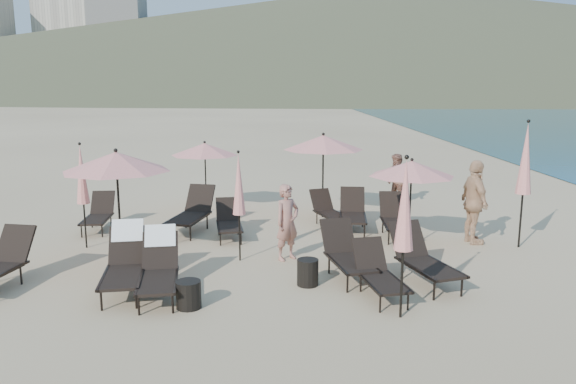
{
  "coord_description": "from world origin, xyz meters",
  "views": [
    {
      "loc": [
        -0.82,
        -9.48,
        3.61
      ],
      "look_at": [
        -0.58,
        3.5,
        1.1
      ],
      "focal_mm": 35.0,
      "sensor_mm": 36.0,
      "label": 1
    }
  ],
  "objects_px": {
    "lounger_8": "(229,221)",
    "lounger_9": "(329,210)",
    "lounger_6": "(99,214)",
    "umbrella_open_1": "(412,169)",
    "umbrella_open_2": "(205,149)",
    "side_table_0": "(188,294)",
    "lounger_2": "(159,266)",
    "umbrella_closed_0": "(405,206)",
    "umbrella_open_3": "(323,143)",
    "beachgoer_c": "(474,202)",
    "lounger_5": "(423,258)",
    "umbrella_closed_2": "(82,175)",
    "side_table_1": "(308,272)",
    "lounger_11": "(395,218)",
    "umbrella_closed_1": "(525,159)",
    "beachgoer_b": "(397,179)",
    "lounger_4": "(347,254)",
    "lounger_1": "(125,261)",
    "lounger_10": "(353,212)",
    "umbrella_closed_3": "(239,185)",
    "beachgoer_a": "(287,222)",
    "lounger_3": "(379,273)",
    "umbrella_open_0": "(116,162)"
  },
  "relations": [
    {
      "from": "lounger_8",
      "to": "lounger_9",
      "type": "bearing_deg",
      "value": 16.72
    },
    {
      "from": "lounger_6",
      "to": "umbrella_open_1",
      "type": "relative_size",
      "value": 0.77
    },
    {
      "from": "umbrella_open_2",
      "to": "side_table_0",
      "type": "relative_size",
      "value": 4.46
    },
    {
      "from": "lounger_2",
      "to": "umbrella_open_2",
      "type": "relative_size",
      "value": 0.89
    },
    {
      "from": "umbrella_closed_0",
      "to": "lounger_6",
      "type": "bearing_deg",
      "value": 139.31
    },
    {
      "from": "umbrella_open_3",
      "to": "beachgoer_c",
      "type": "height_order",
      "value": "umbrella_open_3"
    },
    {
      "from": "lounger_5",
      "to": "lounger_9",
      "type": "xyz_separation_m",
      "value": [
        -1.34,
        4.35,
        -0.07
      ]
    },
    {
      "from": "umbrella_closed_2",
      "to": "side_table_1",
      "type": "distance_m",
      "value": 5.61
    },
    {
      "from": "lounger_11",
      "to": "umbrella_closed_1",
      "type": "distance_m",
      "value": 3.17
    },
    {
      "from": "lounger_6",
      "to": "umbrella_open_2",
      "type": "bearing_deg",
      "value": 35.5
    },
    {
      "from": "umbrella_open_2",
      "to": "beachgoer_b",
      "type": "distance_m",
      "value": 5.81
    },
    {
      "from": "beachgoer_b",
      "to": "umbrella_open_1",
      "type": "bearing_deg",
      "value": -51.59
    },
    {
      "from": "lounger_4",
      "to": "umbrella_open_2",
      "type": "height_order",
      "value": "umbrella_open_2"
    },
    {
      "from": "lounger_1",
      "to": "umbrella_open_3",
      "type": "relative_size",
      "value": 0.81
    },
    {
      "from": "lounger_1",
      "to": "umbrella_open_1",
      "type": "height_order",
      "value": "umbrella_open_1"
    },
    {
      "from": "lounger_8",
      "to": "lounger_10",
      "type": "distance_m",
      "value": 3.14
    },
    {
      "from": "lounger_9",
      "to": "side_table_1",
      "type": "bearing_deg",
      "value": -119.6
    },
    {
      "from": "lounger_11",
      "to": "side_table_0",
      "type": "relative_size",
      "value": 3.73
    },
    {
      "from": "umbrella_open_1",
      "to": "beachgoer_c",
      "type": "height_order",
      "value": "umbrella_open_1"
    },
    {
      "from": "umbrella_closed_3",
      "to": "beachgoer_b",
      "type": "relative_size",
      "value": 1.49
    },
    {
      "from": "lounger_2",
      "to": "umbrella_open_3",
      "type": "bearing_deg",
      "value": 52.33
    },
    {
      "from": "lounger_1",
      "to": "beachgoer_a",
      "type": "xyz_separation_m",
      "value": [
        2.91,
        1.7,
        0.26
      ]
    },
    {
      "from": "side_table_1",
      "to": "umbrella_open_1",
      "type": "bearing_deg",
      "value": 44.3
    },
    {
      "from": "lounger_3",
      "to": "lounger_9",
      "type": "bearing_deg",
      "value": 83.92
    },
    {
      "from": "lounger_10",
      "to": "umbrella_open_3",
      "type": "bearing_deg",
      "value": 122.6
    },
    {
      "from": "beachgoer_b",
      "to": "lounger_3",
      "type": "bearing_deg",
      "value": -57.22
    },
    {
      "from": "beachgoer_c",
      "to": "umbrella_closed_1",
      "type": "bearing_deg",
      "value": -116.91
    },
    {
      "from": "lounger_1",
      "to": "beachgoer_c",
      "type": "height_order",
      "value": "beachgoer_c"
    },
    {
      "from": "umbrella_open_2",
      "to": "beachgoer_c",
      "type": "distance_m",
      "value": 7.39
    },
    {
      "from": "lounger_3",
      "to": "umbrella_closed_2",
      "type": "relative_size",
      "value": 0.67
    },
    {
      "from": "lounger_4",
      "to": "side_table_1",
      "type": "distance_m",
      "value": 0.91
    },
    {
      "from": "lounger_8",
      "to": "umbrella_closed_2",
      "type": "distance_m",
      "value": 3.46
    },
    {
      "from": "lounger_5",
      "to": "umbrella_closed_2",
      "type": "distance_m",
      "value": 7.44
    },
    {
      "from": "lounger_6",
      "to": "lounger_9",
      "type": "xyz_separation_m",
      "value": [
        5.81,
        0.39,
        -0.01
      ]
    },
    {
      "from": "umbrella_closed_2",
      "to": "umbrella_open_0",
      "type": "bearing_deg",
      "value": -42.22
    },
    {
      "from": "lounger_8",
      "to": "umbrella_open_1",
      "type": "distance_m",
      "value": 4.43
    },
    {
      "from": "lounger_9",
      "to": "lounger_11",
      "type": "relative_size",
      "value": 0.93
    },
    {
      "from": "lounger_3",
      "to": "lounger_9",
      "type": "relative_size",
      "value": 1.01
    },
    {
      "from": "lounger_11",
      "to": "umbrella_open_0",
      "type": "distance_m",
      "value": 6.54
    },
    {
      "from": "lounger_5",
      "to": "lounger_11",
      "type": "xyz_separation_m",
      "value": [
        0.17,
        3.25,
        -0.02
      ]
    },
    {
      "from": "umbrella_closed_2",
      "to": "lounger_11",
      "type": "bearing_deg",
      "value": 6.95
    },
    {
      "from": "lounger_11",
      "to": "side_table_1",
      "type": "xyz_separation_m",
      "value": [
        -2.29,
        -3.35,
        -0.21
      ]
    },
    {
      "from": "umbrella_closed_0",
      "to": "beachgoer_c",
      "type": "distance_m",
      "value": 4.92
    },
    {
      "from": "umbrella_closed_2",
      "to": "lounger_5",
      "type": "bearing_deg",
      "value": -18.95
    },
    {
      "from": "lounger_11",
      "to": "beachgoer_b",
      "type": "bearing_deg",
      "value": 80.68
    },
    {
      "from": "lounger_6",
      "to": "side_table_0",
      "type": "bearing_deg",
      "value": -62.79
    },
    {
      "from": "umbrella_closed_0",
      "to": "umbrella_closed_3",
      "type": "relative_size",
      "value": 1.12
    },
    {
      "from": "lounger_10",
      "to": "beachgoer_c",
      "type": "bearing_deg",
      "value": -21.19
    },
    {
      "from": "lounger_5",
      "to": "beachgoer_a",
      "type": "relative_size",
      "value": 1.17
    },
    {
      "from": "umbrella_closed_1",
      "to": "umbrella_closed_3",
      "type": "bearing_deg",
      "value": -172.31
    }
  ]
}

